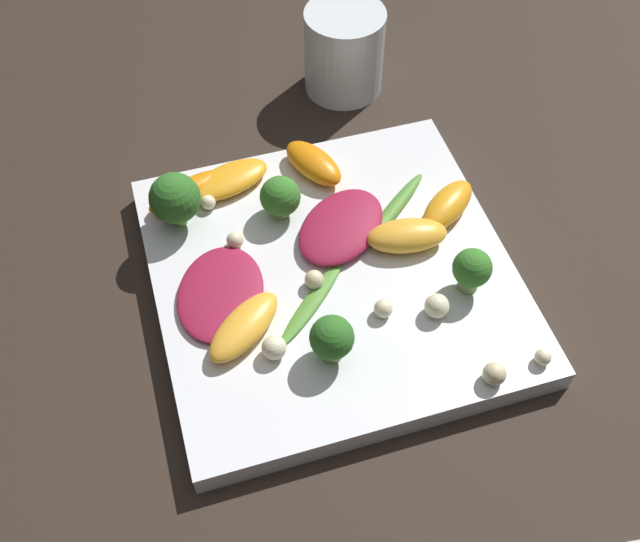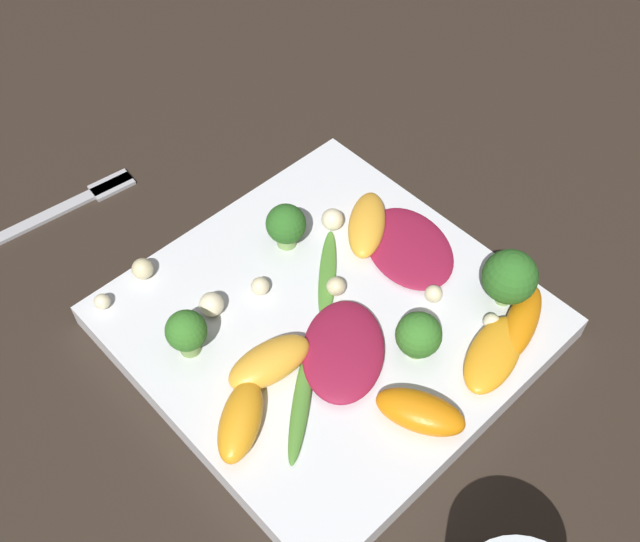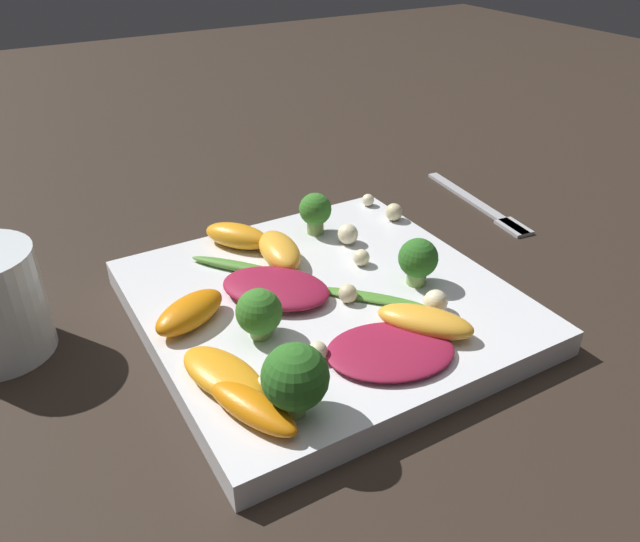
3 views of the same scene
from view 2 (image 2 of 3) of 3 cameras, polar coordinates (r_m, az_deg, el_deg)
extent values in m
plane|color=#2D231C|center=(0.57, 0.59, -4.48)|extent=(2.40, 2.40, 0.00)
cube|color=white|center=(0.57, 0.60, -3.89)|extent=(0.27, 0.27, 0.02)
cube|color=#B2B2B7|center=(0.68, -20.43, 3.88)|extent=(0.17, 0.03, 0.01)
cube|color=#B2B2B7|center=(0.69, -15.62, 6.42)|extent=(0.04, 0.02, 0.01)
ellipsoid|color=maroon|center=(0.53, 1.79, -6.07)|extent=(0.10, 0.10, 0.01)
ellipsoid|color=maroon|center=(0.60, 6.54, 1.97)|extent=(0.09, 0.11, 0.01)
ellipsoid|color=orange|center=(0.56, 15.11, -3.76)|extent=(0.07, 0.05, 0.02)
ellipsoid|color=#FCAD33|center=(0.60, 3.59, 3.56)|extent=(0.07, 0.07, 0.02)
ellipsoid|color=orange|center=(0.51, 7.64, -10.59)|extent=(0.05, 0.07, 0.02)
ellipsoid|color=#FCAD33|center=(0.52, -3.87, -6.95)|extent=(0.07, 0.04, 0.02)
ellipsoid|color=orange|center=(0.50, -6.07, -11.25)|extent=(0.07, 0.06, 0.02)
ellipsoid|color=orange|center=(0.54, 13.08, -6.19)|extent=(0.08, 0.05, 0.01)
cylinder|color=#84AD5B|center=(0.59, -2.56, 2.57)|extent=(0.02, 0.02, 0.01)
sphere|color=#2D6B23|center=(0.58, -2.62, 3.61)|extent=(0.03, 0.03, 0.03)
cylinder|color=#84AD5B|center=(0.54, 7.36, -5.72)|extent=(0.01, 0.01, 0.01)
sphere|color=#387A28|center=(0.53, 7.53, -4.85)|extent=(0.03, 0.03, 0.03)
cylinder|color=#7A9E51|center=(0.54, -9.93, -5.44)|extent=(0.02, 0.02, 0.02)
sphere|color=#387A28|center=(0.53, -10.16, -4.49)|extent=(0.03, 0.03, 0.03)
cylinder|color=#84AD5B|center=(0.57, 13.89, -1.65)|extent=(0.01, 0.01, 0.02)
sphere|color=#2D6B23|center=(0.56, 14.27, -0.43)|extent=(0.04, 0.04, 0.04)
ellipsoid|color=#518E33|center=(0.52, -1.43, -9.90)|extent=(0.08, 0.07, 0.01)
ellipsoid|color=#518E33|center=(0.58, 0.57, -0.30)|extent=(0.07, 0.07, 0.00)
sphere|color=beige|center=(0.60, 0.95, 3.95)|extent=(0.02, 0.02, 0.02)
sphere|color=beige|center=(0.59, -13.36, 0.16)|extent=(0.02, 0.02, 0.02)
sphere|color=beige|center=(0.57, 8.65, -1.73)|extent=(0.01, 0.01, 0.01)
sphere|color=beige|center=(0.56, 1.22, -1.18)|extent=(0.01, 0.01, 0.01)
sphere|color=beige|center=(0.57, -4.59, -1.16)|extent=(0.01, 0.01, 0.01)
sphere|color=beige|center=(0.56, -8.26, -2.52)|extent=(0.02, 0.02, 0.02)
sphere|color=beige|center=(0.58, -16.26, -2.25)|extent=(0.01, 0.01, 0.01)
sphere|color=beige|center=(0.56, 12.95, -3.79)|extent=(0.01, 0.01, 0.01)
camera|label=1|loc=(0.65, -20.01, 50.94)|focal=42.00mm
camera|label=3|loc=(0.60, 45.42, 19.89)|focal=35.00mm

